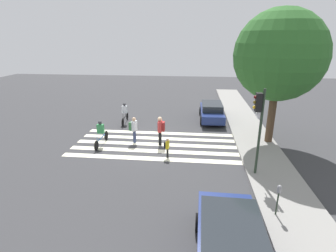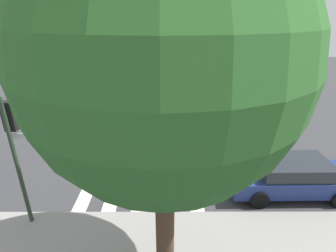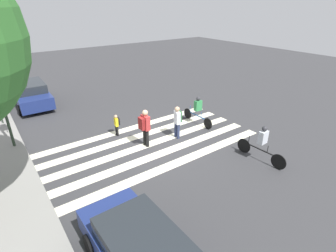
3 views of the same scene
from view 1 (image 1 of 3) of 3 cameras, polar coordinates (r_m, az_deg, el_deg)
The scene contains 13 objects.
ground_plane at distance 16.44m, azimuth -2.80°, elevation -3.99°, with size 60.00×60.00×0.00m, color #38383A.
sidewalk_curb at distance 16.69m, azimuth 18.99°, elevation -4.44°, with size 36.00×2.50×0.14m.
crosswalk_stripes at distance 16.43m, azimuth -2.80°, elevation -3.98°, with size 4.58×10.00×0.01m.
traffic_light at distance 12.45m, azimuth 19.14°, elevation 1.96°, with size 0.60×0.50×4.25m.
parking_meter at distance 10.52m, azimuth 22.95°, elevation -13.41°, with size 0.15×0.15×1.37m.
street_tree at distance 16.62m, azimuth 23.09°, elevation 13.91°, with size 5.19×5.19×7.97m.
pedestrian_adult_tall_backpack at distance 16.54m, azimuth -7.51°, elevation -0.40°, with size 0.50×0.47×1.65m.
pedestrian_adult_blue_shirt at distance 14.47m, azimuth -0.21°, elevation -4.43°, with size 0.33×0.29×1.12m.
pedestrian_adult_yellow_jacket at distance 16.02m, azimuth -1.61°, elevation -0.56°, with size 0.50×0.42×1.80m.
cyclist_near_curb at distance 20.40m, azimuth -9.40°, elevation 2.92°, with size 2.33×0.41×1.61m.
cyclist_mid_street at distance 16.54m, azimuth -14.42°, elevation -1.26°, with size 2.31×0.40×1.57m.
car_parked_dark_suv at distance 21.35m, azimuth 9.49°, elevation 3.20°, with size 4.57×1.93×1.37m.
car_parked_silver_sedan at distance 8.31m, azimuth 13.46°, elevation -24.08°, with size 4.70×2.10×1.52m.
Camera 1 is at (14.96, 2.38, 6.38)m, focal length 28.00 mm.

